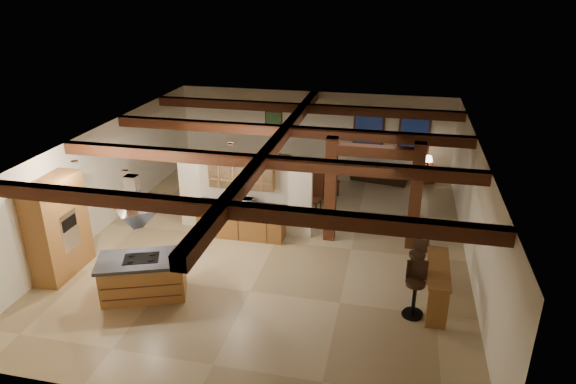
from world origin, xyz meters
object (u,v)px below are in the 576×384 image
at_px(sofa, 380,173).
at_px(bar_counter, 437,279).
at_px(kitchen_island, 144,276).
at_px(dining_table, 300,193).

xyz_separation_m(sofa, bar_counter, (1.58, -7.33, 0.37)).
relative_size(kitchen_island, dining_table, 1.25).
distance_m(dining_table, bar_counter, 6.34).
bearing_deg(sofa, kitchen_island, 70.60).
xyz_separation_m(kitchen_island, bar_counter, (6.40, 1.02, 0.17)).
bearing_deg(dining_table, sofa, 24.06).
height_order(kitchen_island, sofa, kitchen_island).
distance_m(dining_table, sofa, 3.42).
relative_size(kitchen_island, bar_counter, 1.17).
height_order(dining_table, bar_counter, bar_counter).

